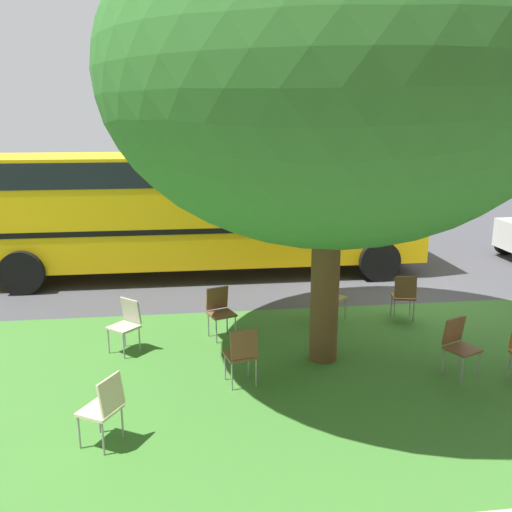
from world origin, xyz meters
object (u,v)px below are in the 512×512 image
(chair_2, at_px, (459,343))
(chair_7, at_px, (242,352))
(street_tree, at_px, (332,75))
(chair_8, at_px, (220,309))
(chair_0, at_px, (330,293))
(chair_4, at_px, (126,321))
(chair_1, at_px, (404,294))
(school_bus, at_px, (204,202))
(chair_6, at_px, (104,405))

(chair_2, xyz_separation_m, chair_7, (3.21, -0.07, 0.00))
(street_tree, height_order, chair_8, street_tree)
(chair_0, bearing_deg, chair_4, 15.76)
(chair_1, relative_size, school_bus, 0.08)
(chair_2, relative_size, chair_4, 1.00)
(chair_4, height_order, chair_6, same)
(chair_8, bearing_deg, street_tree, 144.59)
(chair_0, height_order, chair_7, same)
(chair_7, bearing_deg, chair_8, -83.97)
(chair_8, bearing_deg, school_bus, -88.77)
(chair_0, relative_size, chair_2, 1.00)
(chair_1, distance_m, chair_7, 3.98)
(chair_0, distance_m, school_bus, 4.40)
(chair_0, xyz_separation_m, school_bus, (2.20, -3.60, 1.24))
(chair_2, distance_m, chair_8, 3.91)
(chair_4, bearing_deg, chair_0, -164.24)
(chair_2, distance_m, chair_4, 5.17)
(chair_4, relative_size, chair_7, 1.00)
(chair_2, relative_size, chair_8, 1.00)
(chair_2, distance_m, school_bus, 7.17)
(chair_6, bearing_deg, school_bus, -101.08)
(chair_2, height_order, chair_8, same)
(street_tree, distance_m, chair_1, 4.52)
(street_tree, xyz_separation_m, chair_2, (-1.84, 0.82, -3.80))
(school_bus, bearing_deg, chair_0, 121.45)
(chair_8, bearing_deg, chair_2, 150.43)
(street_tree, bearing_deg, chair_7, 28.47)
(street_tree, relative_size, chair_4, 7.66)
(chair_0, relative_size, school_bus, 0.08)
(chair_1, xyz_separation_m, chair_7, (3.29, 2.24, 0.00))
(chair_0, height_order, chair_2, same)
(chair_4, bearing_deg, chair_8, -164.52)
(street_tree, xyz_separation_m, school_bus, (1.66, -5.32, -2.56))
(street_tree, distance_m, chair_8, 4.26)
(chair_4, bearing_deg, school_bus, -107.43)
(chair_6, relative_size, chair_7, 1.00)
(chair_4, bearing_deg, street_tree, 167.58)
(chair_0, height_order, chair_8, same)
(chair_0, distance_m, chair_6, 5.22)
(chair_0, xyz_separation_m, chair_7, (1.92, 2.46, 0.00))
(chair_4, relative_size, school_bus, 0.08)
(chair_6, height_order, chair_8, same)
(chair_4, distance_m, school_bus, 5.02)
(chair_0, relative_size, chair_6, 1.00)
(chair_2, bearing_deg, chair_7, -1.32)
(chair_0, xyz_separation_m, chair_6, (3.64, 3.74, 0.00))
(chair_6, xyz_separation_m, school_bus, (-1.44, -7.34, 1.24))
(chair_0, bearing_deg, chair_6, 45.76)
(chair_0, bearing_deg, street_tree, 72.34)
(chair_8, bearing_deg, chair_0, -164.04)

